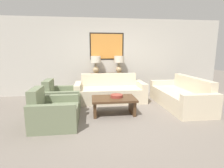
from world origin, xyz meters
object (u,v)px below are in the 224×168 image
at_px(couch_by_back_wall, 110,92).
at_px(couch_by_side, 180,97).
at_px(table_lamp_left, 96,62).
at_px(decorative_bowl, 117,96).
at_px(coffee_table, 114,102).
at_px(armchair_near_camera, 54,113).
at_px(console_table, 108,84).
at_px(table_lamp_right, 119,62).
at_px(armchair_near_back_wall, 62,99).

distance_m(couch_by_back_wall, couch_by_side, 2.06).
relative_size(table_lamp_left, decorative_bowl, 1.94).
bearing_deg(coffee_table, armchair_near_camera, -158.16).
xyz_separation_m(console_table, couch_by_side, (1.90, -1.52, -0.11)).
relative_size(table_lamp_right, coffee_table, 0.56).
xyz_separation_m(table_lamp_right, coffee_table, (-0.44, -1.90, -0.86)).
distance_m(couch_by_side, decorative_bowl, 1.90).
relative_size(armchair_near_back_wall, armchair_near_camera, 1.00).
relative_size(table_lamp_left, table_lamp_right, 1.00).
bearing_deg(console_table, table_lamp_left, 180.00).
distance_m(table_lamp_right, coffee_table, 2.13).
height_order(table_lamp_left, couch_by_side, table_lamp_left).
bearing_deg(table_lamp_right, armchair_near_camera, -125.98).
bearing_deg(armchair_near_camera, decorative_bowl, 22.16).
xyz_separation_m(table_lamp_right, armchair_near_camera, (-1.76, -2.43, -0.88)).
bearing_deg(table_lamp_left, console_table, 0.00).
bearing_deg(armchair_near_camera, couch_by_back_wall, 51.33).
distance_m(table_lamp_right, armchair_near_camera, 3.13).
bearing_deg(armchair_near_back_wall, couch_by_side, -2.61).
distance_m(table_lamp_right, couch_by_back_wall, 1.21).
distance_m(coffee_table, armchair_near_back_wall, 1.42).
xyz_separation_m(table_lamp_right, couch_by_side, (1.50, -1.52, -0.88)).
bearing_deg(coffee_table, table_lamp_left, 100.64).
bearing_deg(couch_by_side, couch_by_back_wall, 157.33).
relative_size(table_lamp_right, armchair_near_back_wall, 0.66).
bearing_deg(table_lamp_right, coffee_table, -103.12).
bearing_deg(table_lamp_left, decorative_bowl, -76.85).
distance_m(console_table, armchair_near_back_wall, 1.94).
xyz_separation_m(table_lamp_left, armchair_near_back_wall, (-0.96, -1.37, -0.88)).
xyz_separation_m(console_table, table_lamp_right, (0.40, 0.00, 0.77)).
relative_size(console_table, decorative_bowl, 4.00).
bearing_deg(table_lamp_left, table_lamp_right, 0.00).
relative_size(couch_by_back_wall, armchair_near_camera, 2.35).
distance_m(coffee_table, decorative_bowl, 0.17).
height_order(console_table, armchair_near_back_wall, armchair_near_back_wall).
bearing_deg(coffee_table, decorative_bowl, 27.35).
height_order(decorative_bowl, armchair_near_camera, armchair_near_camera).
relative_size(couch_by_back_wall, couch_by_side, 1.00).
height_order(decorative_bowl, armchair_near_back_wall, armchair_near_back_wall).
xyz_separation_m(table_lamp_left, couch_by_back_wall, (0.40, -0.73, -0.88)).
xyz_separation_m(table_lamp_left, armchair_near_camera, (-0.96, -2.43, -0.88)).
distance_m(couch_by_back_wall, coffee_table, 1.18).
bearing_deg(armchair_near_back_wall, table_lamp_right, 37.85).
xyz_separation_m(console_table, armchair_near_back_wall, (-1.36, -1.37, -0.12)).
relative_size(console_table, armchair_near_back_wall, 1.35).
xyz_separation_m(armchair_near_back_wall, armchair_near_camera, (0.00, -1.06, 0.00)).
bearing_deg(table_lamp_left, armchair_near_back_wall, -125.12).
distance_m(console_table, decorative_bowl, 1.86).
bearing_deg(table_lamp_left, armchair_near_camera, -111.64).
relative_size(table_lamp_right, couch_by_back_wall, 0.28).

